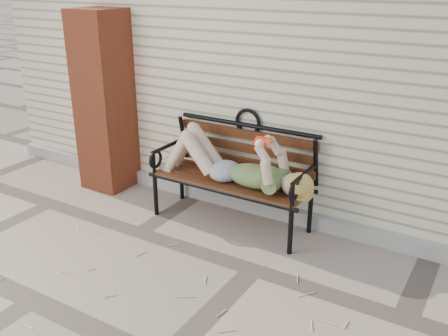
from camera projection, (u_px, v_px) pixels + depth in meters
The scene contains 7 objects.
ground at pixel (253, 270), 4.22m from camera, with size 80.00×80.00×0.00m, color gray.
house_wall at pixel (372, 47), 6.06m from camera, with size 8.00×4.00×3.00m, color beige.
foundation_strip at pixel (299, 217), 4.97m from camera, with size 8.00×0.10×0.15m, color #ADA79C.
brick_pillar at pixel (105, 102), 5.56m from camera, with size 0.50×0.50×2.00m, color #9F4024.
garden_bench at pixel (236, 162), 4.87m from camera, with size 1.71×0.68×1.10m.
reading_woman at pixel (230, 163), 4.74m from camera, with size 1.61×0.37×0.51m.
straw_scatter at pixel (139, 294), 3.89m from camera, with size 2.90×1.76×0.01m.
Camera 1 is at (1.65, -3.22, 2.35)m, focal length 40.00 mm.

